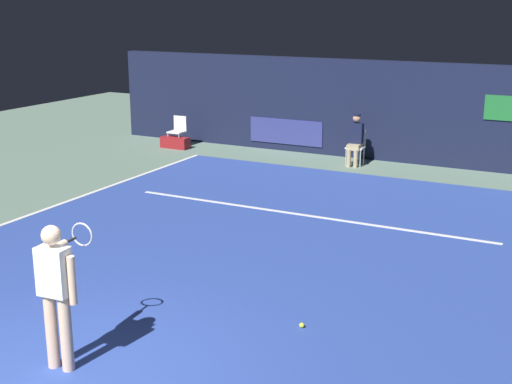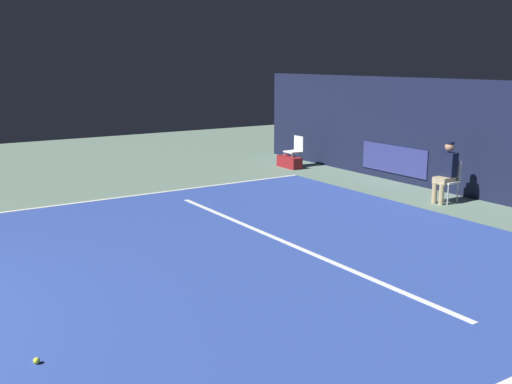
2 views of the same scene
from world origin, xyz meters
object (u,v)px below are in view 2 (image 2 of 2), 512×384
(tennis_ball, at_px, (37,361))
(line_judge_on_chair, at_px, (446,171))
(courtside_chair_near, at_px, (295,149))
(equipment_bag, at_px, (289,162))

(tennis_ball, bearing_deg, line_judge_on_chair, 105.37)
(courtside_chair_near, bearing_deg, equipment_bag, -79.32)
(line_judge_on_chair, distance_m, courtside_chair_near, 5.36)
(courtside_chair_near, height_order, equipment_bag, courtside_chair_near)
(line_judge_on_chair, height_order, courtside_chair_near, line_judge_on_chair)
(line_judge_on_chair, bearing_deg, courtside_chair_near, -179.51)
(tennis_ball, relative_size, equipment_bag, 0.08)
(line_judge_on_chair, relative_size, courtside_chair_near, 1.50)
(tennis_ball, xyz_separation_m, equipment_bag, (-7.83, 8.87, 0.11))
(equipment_bag, bearing_deg, line_judge_on_chair, 3.62)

